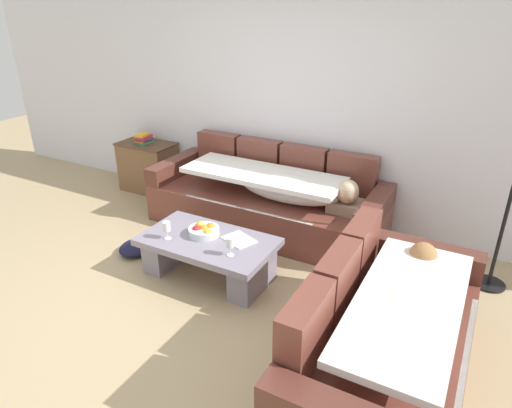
# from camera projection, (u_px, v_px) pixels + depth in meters

# --- Properties ---
(ground_plane) EXTENTS (14.00, 14.00, 0.00)m
(ground_plane) POSITION_uv_depth(u_px,v_px,m) (175.00, 307.00, 3.75)
(ground_plane) COLOR tan
(back_wall) EXTENTS (9.00, 0.10, 2.70)m
(back_wall) POSITION_uv_depth(u_px,v_px,m) (289.00, 97.00, 4.90)
(back_wall) COLOR white
(back_wall) RESTS_ON ground_plane
(couch_along_wall) EXTENTS (2.55, 0.92, 0.88)m
(couch_along_wall) POSITION_uv_depth(u_px,v_px,m) (270.00, 201.00, 4.89)
(couch_along_wall) COLOR brown
(couch_along_wall) RESTS_ON ground_plane
(couch_near_window) EXTENTS (0.92, 1.94, 0.88)m
(couch_near_window) POSITION_uv_depth(u_px,v_px,m) (387.00, 339.00, 2.91)
(couch_near_window) COLOR brown
(couch_near_window) RESTS_ON ground_plane
(coffee_table) EXTENTS (1.20, 0.68, 0.38)m
(coffee_table) POSITION_uv_depth(u_px,v_px,m) (208.00, 253.00, 4.08)
(coffee_table) COLOR gray
(coffee_table) RESTS_ON ground_plane
(fruit_bowl) EXTENTS (0.28, 0.28, 0.10)m
(fruit_bowl) POSITION_uv_depth(u_px,v_px,m) (204.00, 231.00, 4.07)
(fruit_bowl) COLOR silver
(fruit_bowl) RESTS_ON coffee_table
(wine_glass_near_left) EXTENTS (0.07, 0.07, 0.17)m
(wine_glass_near_left) POSITION_uv_depth(u_px,v_px,m) (167.00, 227.00, 3.98)
(wine_glass_near_left) COLOR silver
(wine_glass_near_left) RESTS_ON coffee_table
(wine_glass_near_right) EXTENTS (0.07, 0.07, 0.17)m
(wine_glass_near_right) POSITION_uv_depth(u_px,v_px,m) (230.00, 243.00, 3.72)
(wine_glass_near_right) COLOR silver
(wine_glass_near_right) RESTS_ON coffee_table
(open_magazine) EXTENTS (0.34, 0.30, 0.01)m
(open_magazine) POSITION_uv_depth(u_px,v_px,m) (239.00, 240.00, 4.00)
(open_magazine) COLOR white
(open_magazine) RESTS_ON coffee_table
(side_cabinet) EXTENTS (0.72, 0.44, 0.64)m
(side_cabinet) POSITION_uv_depth(u_px,v_px,m) (148.00, 167.00, 5.89)
(side_cabinet) COLOR brown
(side_cabinet) RESTS_ON ground_plane
(book_stack_on_cabinet) EXTENTS (0.18, 0.22, 0.12)m
(book_stack_on_cabinet) POSITION_uv_depth(u_px,v_px,m) (143.00, 139.00, 5.75)
(book_stack_on_cabinet) COLOR #338C59
(book_stack_on_cabinet) RESTS_ON side_cabinet
(floor_lamp) EXTENTS (0.33, 0.31, 1.95)m
(floor_lamp) POSITION_uv_depth(u_px,v_px,m) (511.00, 168.00, 3.56)
(floor_lamp) COLOR black
(floor_lamp) RESTS_ON ground_plane
(crumpled_garment) EXTENTS (0.38, 0.45, 0.12)m
(crumpled_garment) POSITION_uv_depth(u_px,v_px,m) (138.00, 247.00, 4.53)
(crumpled_garment) COLOR #191933
(crumpled_garment) RESTS_ON ground_plane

